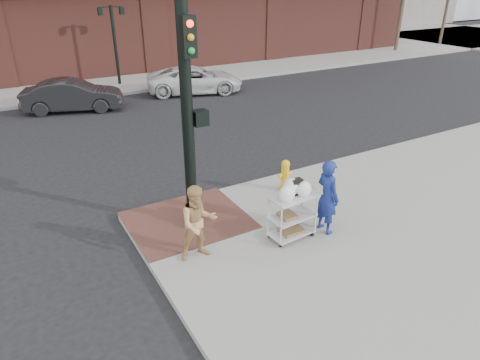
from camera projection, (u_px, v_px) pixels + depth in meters
ground at (227, 236)px, 10.03m from camera, size 220.00×220.00×0.00m
sidewalk_far at (182, 38)px, 40.59m from camera, size 65.00×36.00×0.15m
brick_curb_ramp at (188, 220)px, 10.39m from camera, size 2.80×2.40×0.01m
lamp_post at (114, 36)px, 22.27m from camera, size 1.32×0.22×4.00m
traffic_signal_pole at (189, 114)px, 9.19m from camera, size 0.61×0.51×5.00m
woman_blue at (327, 197)px, 9.61m from camera, size 0.43×0.65×1.76m
pedestrian_tan at (198, 223)px, 8.71m from camera, size 0.86×0.71×1.65m
sedan_dark at (73, 96)px, 18.92m from camera, size 4.49×2.72×1.40m
minivan_white at (195, 80)px, 21.89m from camera, size 5.28×3.62×1.34m
utility_cart at (292, 212)px, 9.46m from camera, size 1.06×0.64×1.41m
fire_hydrant at (285, 175)px, 11.63m from camera, size 0.43×0.30×0.90m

